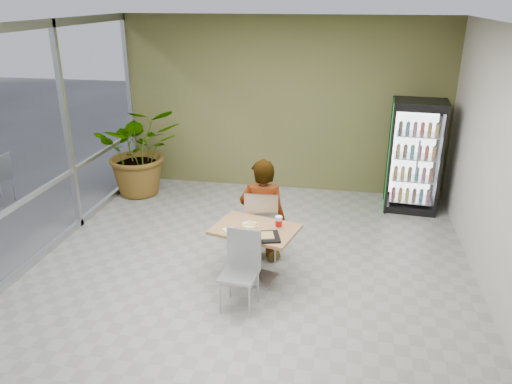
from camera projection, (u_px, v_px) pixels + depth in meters
ground at (246, 280)px, 6.58m from camera, size 7.00×7.00×0.00m
room_envelope at (245, 165)px, 5.99m from camera, size 6.00×7.00×3.20m
storefront_frame at (19, 152)px, 6.50m from camera, size 0.10×7.00×3.20m
dining_table at (255, 243)px, 6.42m from camera, size 1.18×0.96×0.75m
chair_far at (262, 220)px, 6.89m from camera, size 0.48×0.48×1.04m
chair_near at (242, 263)px, 5.90m from camera, size 0.46×0.46×0.95m
seated_woman at (263, 220)px, 6.95m from camera, size 0.67×0.45×1.78m
pizza_plate at (250, 224)px, 6.41m from camera, size 0.26×0.21×0.03m
soda_cup at (279, 223)px, 6.30m from camera, size 0.09×0.09×0.16m
napkin_stack at (229, 230)px, 6.26m from camera, size 0.20×0.20×0.02m
cafeteria_tray at (261, 237)px, 6.07m from camera, size 0.51×0.43×0.02m
beverage_fridge at (415, 156)px, 8.46m from camera, size 0.92×0.73×1.91m
potted_plant at (140, 150)px, 9.19m from camera, size 1.91×1.81×1.68m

